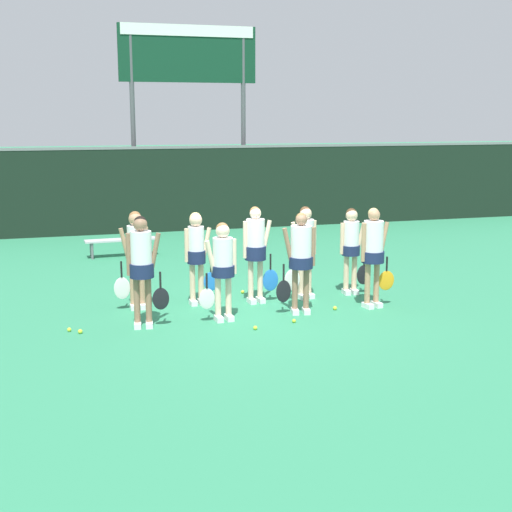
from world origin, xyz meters
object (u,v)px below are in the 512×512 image
at_px(bench_courtside, 121,241).
at_px(tennis_ball_3, 118,294).
at_px(player_2, 301,254).
at_px(player_8, 351,244).
at_px(tennis_ball_4, 335,308).
at_px(player_5, 197,250).
at_px(scoreboard, 188,70).
at_px(tennis_ball_5, 353,287).
at_px(player_1, 223,263).
at_px(tennis_ball_2, 69,330).
at_px(tennis_ball_6, 388,280).
at_px(tennis_ball_1, 362,282).
at_px(tennis_ball_8, 294,321).
at_px(player_7, 305,244).
at_px(player_6, 256,246).
at_px(player_3, 373,249).
at_px(player_4, 136,251).
at_px(tennis_ball_7, 255,328).
at_px(tennis_ball_0, 243,292).
at_px(player_0, 142,261).
at_px(tennis_ball_9, 80,331).
at_px(tennis_ball_10, 141,299).

xyz_separation_m(bench_courtside, tennis_ball_3, (-0.45, -3.87, -0.34)).
xyz_separation_m(player_2, player_8, (1.39, 1.02, -0.07)).
bearing_deg(tennis_ball_4, player_5, 154.62).
height_order(scoreboard, tennis_ball_5, scoreboard).
height_order(player_1, tennis_ball_4, player_1).
bearing_deg(player_5, tennis_ball_2, -156.58).
height_order(player_5, tennis_ball_6, player_5).
bearing_deg(tennis_ball_1, player_5, -169.15).
bearing_deg(tennis_ball_2, player_1, -1.55).
height_order(player_2, tennis_ball_4, player_2).
distance_m(player_8, tennis_ball_8, 2.47).
bearing_deg(player_7, bench_courtside, 111.41).
bearing_deg(tennis_ball_3, tennis_ball_5, -9.04).
bearing_deg(tennis_ball_2, player_6, 15.03).
bearing_deg(player_5, player_7, -4.90).
distance_m(player_3, player_4, 4.16).
xyz_separation_m(tennis_ball_1, tennis_ball_7, (-2.98, -2.48, 0.00)).
bearing_deg(tennis_ball_6, scoreboard, 106.08).
distance_m(bench_courtside, tennis_ball_4, 6.71).
bearing_deg(tennis_ball_5, scoreboard, 99.73).
height_order(player_2, player_3, player_3).
bearing_deg(tennis_ball_0, bench_courtside, 113.24).
relative_size(player_4, player_6, 0.98).
height_order(player_0, player_5, player_0).
height_order(tennis_ball_0, tennis_ball_1, tennis_ball_0).
bearing_deg(bench_courtside, tennis_ball_9, -104.46).
bearing_deg(tennis_ball_3, tennis_ball_9, -109.84).
xyz_separation_m(player_0, tennis_ball_6, (5.23, 1.77, -1.05)).
xyz_separation_m(player_0, tennis_ball_0, (2.11, 1.67, -1.05)).
distance_m(scoreboard, tennis_ball_2, 11.84).
relative_size(tennis_ball_1, tennis_ball_9, 0.91).
bearing_deg(bench_courtside, player_0, -95.19).
distance_m(player_3, tennis_ball_0, 2.72).
height_order(player_6, tennis_ball_0, player_6).
bearing_deg(player_5, player_0, -135.92).
distance_m(player_1, player_5, 1.15).
bearing_deg(tennis_ball_1, scoreboard, 102.59).
bearing_deg(tennis_ball_10, player_3, -21.95).
height_order(player_7, tennis_ball_5, player_7).
bearing_deg(tennis_ball_9, player_4, 49.71).
height_order(player_0, tennis_ball_4, player_0).
bearing_deg(tennis_ball_10, tennis_ball_0, 0.30).
bearing_deg(player_1, player_5, 96.90).
xyz_separation_m(player_3, player_5, (-2.95, 1.06, -0.07)).
bearing_deg(tennis_ball_6, tennis_ball_9, -163.44).
height_order(bench_courtside, player_2, player_2).
height_order(bench_courtside, player_1, player_1).
bearing_deg(tennis_ball_5, tennis_ball_0, 173.75).
height_order(player_6, tennis_ball_1, player_6).
relative_size(player_5, player_7, 0.97).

